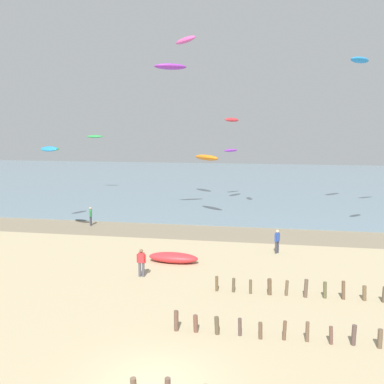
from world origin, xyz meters
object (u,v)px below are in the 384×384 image
object	(u,v)px
kite_aloft_1	(49,149)
kite_aloft_11	(360,60)
grounded_kite	(173,258)
kite_aloft_8	(232,120)
person_mid_beach	(141,262)
kite_aloft_10	(231,150)
person_by_waterline	(277,241)
kite_aloft_4	(170,67)
person_nearest_camera	(91,216)
kite_aloft_0	(207,158)
kite_aloft_6	(95,136)
kite_aloft_2	(185,40)
kite_aloft_5	(50,149)

from	to	relation	value
kite_aloft_1	kite_aloft_11	distance (m)	31.03
grounded_kite	kite_aloft_8	world-z (taller)	kite_aloft_8
person_mid_beach	kite_aloft_10	bearing A→B (deg)	85.34
person_by_waterline	kite_aloft_11	xyz separation A→B (m)	(7.89, 16.21, 14.68)
kite_aloft_4	person_by_waterline	bearing A→B (deg)	110.68
person_nearest_camera	grounded_kite	distance (m)	13.75
kite_aloft_0	kite_aloft_6	xyz separation A→B (m)	(-17.85, 15.04, 1.71)
kite_aloft_0	kite_aloft_1	size ratio (longest dim) A/B	1.68
kite_aloft_0	kite_aloft_1	bearing A→B (deg)	84.92
kite_aloft_2	kite_aloft_6	world-z (taller)	kite_aloft_2
person_mid_beach	kite_aloft_0	size ratio (longest dim) A/B	0.50
grounded_kite	kite_aloft_5	distance (m)	17.45
grounded_kite	kite_aloft_2	bearing A→B (deg)	-78.85
grounded_kite	kite_aloft_4	xyz separation A→B (m)	(-3.12, 13.02, 14.16)
kite_aloft_2	kite_aloft_4	size ratio (longest dim) A/B	1.16
person_mid_beach	person_by_waterline	size ratio (longest dim) A/B	1.00
kite_aloft_1	kite_aloft_2	world-z (taller)	kite_aloft_2
kite_aloft_1	kite_aloft_5	world-z (taller)	kite_aloft_1
person_nearest_camera	kite_aloft_5	distance (m)	7.02
kite_aloft_0	kite_aloft_10	xyz separation A→B (m)	(1.18, 12.89, 0.07)
grounded_kite	kite_aloft_5	world-z (taller)	kite_aloft_5
kite_aloft_5	kite_aloft_10	world-z (taller)	kite_aloft_5
kite_aloft_4	kite_aloft_5	size ratio (longest dim) A/B	1.55
kite_aloft_11	person_by_waterline	bearing A→B (deg)	-165.99
kite_aloft_10	grounded_kite	bearing A→B (deg)	-142.61
person_by_waterline	kite_aloft_6	bearing A→B (deg)	133.12
person_nearest_camera	kite_aloft_8	world-z (taller)	kite_aloft_8
kite_aloft_10	kite_aloft_11	xyz separation A→B (m)	(13.49, -7.95, 9.51)
person_nearest_camera	kite_aloft_2	size ratio (longest dim) A/B	0.49
kite_aloft_5	grounded_kite	bearing A→B (deg)	81.70
kite_aloft_1	kite_aloft_6	size ratio (longest dim) A/B	0.88
grounded_kite	kite_aloft_11	distance (m)	28.93
kite_aloft_1	kite_aloft_2	bearing A→B (deg)	83.39
person_by_waterline	kite_aloft_0	distance (m)	14.10
kite_aloft_5	kite_aloft_8	world-z (taller)	kite_aloft_8
kite_aloft_4	kite_aloft_6	world-z (taller)	kite_aloft_4
grounded_kite	kite_aloft_1	xyz separation A→B (m)	(-11.26, 4.92, 6.89)
grounded_kite	kite_aloft_1	size ratio (longest dim) A/B	1.67
grounded_kite	kite_aloft_5	bearing A→B (deg)	-31.31
person_mid_beach	grounded_kite	distance (m)	3.35
person_nearest_camera	kite_aloft_5	size ratio (longest dim) A/B	0.87
person_by_waterline	kite_aloft_10	distance (m)	25.33
kite_aloft_8	kite_aloft_11	distance (m)	14.25
person_mid_beach	kite_aloft_6	xyz separation A→B (m)	(-16.53, 32.82, 6.81)
kite_aloft_4	kite_aloft_0	bearing A→B (deg)	-177.02
kite_aloft_1	kite_aloft_0	bearing A→B (deg)	66.35
person_by_waterline	grounded_kite	xyz separation A→B (m)	(-6.82, -3.47, -0.58)
kite_aloft_6	kite_aloft_10	bearing A→B (deg)	168.97
kite_aloft_5	person_by_waterline	bearing A→B (deg)	100.33
kite_aloft_0	kite_aloft_1	xyz separation A→B (m)	(-11.31, -9.81, 1.21)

